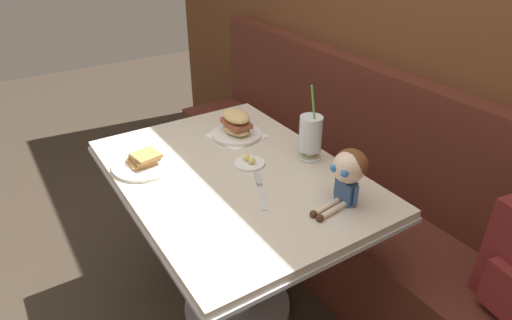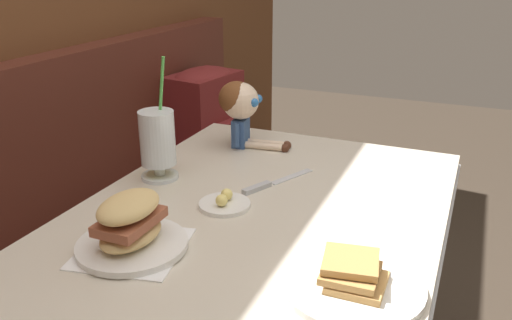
{
  "view_description": "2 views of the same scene",
  "coord_description": "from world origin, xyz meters",
  "px_view_note": "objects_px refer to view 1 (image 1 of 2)",
  "views": [
    {
      "loc": [
        1.26,
        -0.53,
        1.62
      ],
      "look_at": [
        0.11,
        0.21,
        0.84
      ],
      "focal_mm": 31.23,
      "sensor_mm": 36.0,
      "label": 1
    },
    {
      "loc": [
        -1.01,
        -0.24,
        1.29
      ],
      "look_at": [
        0.1,
        0.23,
        0.82
      ],
      "focal_mm": 37.54,
      "sensor_mm": 36.0,
      "label": 2
    }
  ],
  "objects_px": {
    "toast_plate": "(145,163)",
    "milkshake_glass": "(310,136)",
    "sandwich_plate": "(236,126)",
    "seated_doll": "(348,170)",
    "butter_knife": "(259,184)",
    "butter_saucer": "(249,162)"
  },
  "relations": [
    {
      "from": "toast_plate",
      "to": "seated_doll",
      "type": "xyz_separation_m",
      "value": [
        0.6,
        0.49,
        0.11
      ]
    },
    {
      "from": "toast_plate",
      "to": "seated_doll",
      "type": "bearing_deg",
      "value": 39.17
    },
    {
      "from": "sandwich_plate",
      "to": "milkshake_glass",
      "type": "bearing_deg",
      "value": 23.83
    },
    {
      "from": "milkshake_glass",
      "to": "seated_doll",
      "type": "xyz_separation_m",
      "value": [
        0.31,
        -0.09,
        0.03
      ]
    },
    {
      "from": "milkshake_glass",
      "to": "sandwich_plate",
      "type": "xyz_separation_m",
      "value": [
        -0.33,
        -0.14,
        -0.05
      ]
    },
    {
      "from": "butter_knife",
      "to": "sandwich_plate",
      "type": "bearing_deg",
      "value": 161.13
    },
    {
      "from": "toast_plate",
      "to": "butter_saucer",
      "type": "bearing_deg",
      "value": 59.53
    },
    {
      "from": "butter_saucer",
      "to": "butter_knife",
      "type": "height_order",
      "value": "butter_saucer"
    },
    {
      "from": "milkshake_glass",
      "to": "butter_saucer",
      "type": "bearing_deg",
      "value": -110.35
    },
    {
      "from": "sandwich_plate",
      "to": "seated_doll",
      "type": "relative_size",
      "value": 1.05
    },
    {
      "from": "sandwich_plate",
      "to": "seated_doll",
      "type": "distance_m",
      "value": 0.64
    },
    {
      "from": "sandwich_plate",
      "to": "seated_doll",
      "type": "bearing_deg",
      "value": 4.84
    },
    {
      "from": "sandwich_plate",
      "to": "butter_knife",
      "type": "bearing_deg",
      "value": -18.87
    },
    {
      "from": "sandwich_plate",
      "to": "butter_knife",
      "type": "xyz_separation_m",
      "value": [
        0.39,
        -0.13,
        -0.04
      ]
    },
    {
      "from": "sandwich_plate",
      "to": "butter_saucer",
      "type": "relative_size",
      "value": 1.96
    },
    {
      "from": "butter_saucer",
      "to": "toast_plate",
      "type": "bearing_deg",
      "value": -120.47
    },
    {
      "from": "butter_knife",
      "to": "seated_doll",
      "type": "distance_m",
      "value": 0.33
    },
    {
      "from": "sandwich_plate",
      "to": "butter_knife",
      "type": "relative_size",
      "value": 1.07
    },
    {
      "from": "toast_plate",
      "to": "sandwich_plate",
      "type": "bearing_deg",
      "value": 94.83
    },
    {
      "from": "butter_knife",
      "to": "butter_saucer",
      "type": "bearing_deg",
      "value": 161.85
    },
    {
      "from": "toast_plate",
      "to": "milkshake_glass",
      "type": "distance_m",
      "value": 0.65
    },
    {
      "from": "milkshake_glass",
      "to": "butter_knife",
      "type": "bearing_deg",
      "value": -77.92
    }
  ]
}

